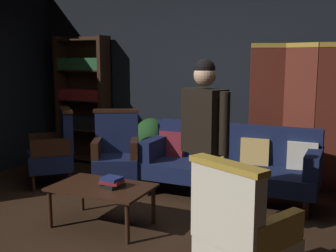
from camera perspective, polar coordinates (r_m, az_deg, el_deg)
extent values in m
plane|color=black|center=(4.25, -4.61, -14.41)|extent=(10.00, 10.00, 0.00)
cube|color=black|center=(6.15, 6.41, 6.44)|extent=(7.20, 0.10, 2.80)
cube|color=#5B2319|center=(5.77, 13.35, 1.57)|extent=(0.44, 0.19, 1.90)
cube|color=#B78E33|center=(5.72, 13.70, 10.73)|extent=(0.44, 0.19, 0.06)
cube|color=#5B2319|center=(5.70, 17.54, 1.28)|extent=(0.43, 0.21, 1.90)
cube|color=#B78E33|center=(5.65, 18.01, 10.56)|extent=(0.44, 0.22, 0.06)
cube|color=#5B2319|center=(5.63, 21.89, 0.94)|extent=(0.45, 0.14, 1.90)
cube|color=black|center=(7.17, -14.31, 3.62)|extent=(0.06, 0.32, 2.05)
cube|color=black|center=(6.68, -8.66, 3.40)|extent=(0.06, 0.32, 2.05)
cube|color=black|center=(7.04, -10.87, 3.64)|extent=(0.90, 0.02, 2.05)
cube|color=black|center=(7.08, -11.33, -4.27)|extent=(0.86, 0.30, 0.02)
cube|color=black|center=(6.98, -11.45, -0.42)|extent=(0.86, 0.30, 0.02)
cube|color=black|center=(6.95, -11.58, 0.48)|extent=(0.78, 0.22, 0.20)
cube|color=black|center=(6.92, -11.58, 3.52)|extent=(0.86, 0.30, 0.02)
cube|color=maroon|center=(6.89, -11.71, 4.29)|extent=(0.78, 0.22, 0.17)
cube|color=black|center=(6.89, -11.72, 7.52)|extent=(0.86, 0.30, 0.02)
cube|color=#1E4C28|center=(6.87, -11.85, 8.39)|extent=(0.78, 0.22, 0.19)
cube|color=black|center=(6.89, -11.85, 11.53)|extent=(0.86, 0.30, 0.02)
cylinder|color=black|center=(5.25, -2.88, -8.37)|extent=(0.07, 0.07, 0.22)
cylinder|color=black|center=(4.74, 18.42, -10.87)|extent=(0.07, 0.07, 0.22)
cylinder|color=black|center=(5.77, -0.13, -6.72)|extent=(0.07, 0.07, 0.22)
cylinder|color=black|center=(5.30, 19.13, -8.72)|extent=(0.07, 0.07, 0.22)
cube|color=#111938|center=(5.12, 8.23, -6.47)|extent=(2.10, 0.76, 0.20)
cube|color=#111938|center=(5.33, 9.25, -2.20)|extent=(2.10, 0.18, 0.46)
cube|color=#111938|center=(5.41, -1.74, -3.01)|extent=(0.16, 0.68, 0.26)
cube|color=#111938|center=(4.89, 19.42, -4.88)|extent=(0.16, 0.68, 0.26)
cube|color=maroon|center=(5.52, 0.57, -2.54)|extent=(0.34, 0.14, 0.35)
cube|color=#B79338|center=(5.32, 6.04, -3.03)|extent=(0.35, 0.13, 0.34)
cube|color=tan|center=(5.18, 11.86, -3.53)|extent=(0.35, 0.18, 0.35)
cube|color=beige|center=(5.09, 17.95, -4.01)|extent=(0.35, 0.16, 0.34)
cylinder|color=black|center=(4.43, -15.93, -10.94)|extent=(0.04, 0.04, 0.39)
cylinder|color=black|center=(3.94, -5.61, -13.24)|extent=(0.04, 0.04, 0.39)
cylinder|color=black|center=(4.83, -11.75, -9.07)|extent=(0.04, 0.04, 0.39)
cylinder|color=black|center=(4.38, -2.02, -10.81)|extent=(0.04, 0.04, 0.39)
cube|color=black|center=(4.31, -9.09, -8.34)|extent=(1.00, 0.64, 0.03)
cube|color=beige|center=(2.82, 8.02, -11.07)|extent=(0.56, 0.36, 0.54)
cube|color=#B78E33|center=(2.73, 8.16, -5.37)|extent=(0.60, 0.38, 0.04)
cube|color=#B78E33|center=(2.91, 14.72, -14.06)|extent=(0.30, 0.49, 0.22)
cube|color=#B78E33|center=(3.19, 7.60, -11.68)|extent=(0.30, 0.49, 0.22)
cylinder|color=black|center=(6.09, -18.15, -6.32)|extent=(0.04, 0.04, 0.22)
cylinder|color=black|center=(5.65, -18.02, -7.54)|extent=(0.04, 0.04, 0.22)
cylinder|color=black|center=(6.12, -13.82, -6.05)|extent=(0.04, 0.04, 0.22)
cylinder|color=black|center=(5.68, -13.34, -7.25)|extent=(0.04, 0.04, 0.22)
cube|color=#111938|center=(5.82, -15.94, -4.59)|extent=(0.79, 0.79, 0.24)
cube|color=#111938|center=(5.76, -13.83, -0.69)|extent=(0.48, 0.49, 0.54)
cube|color=black|center=(5.72, -13.94, 2.18)|extent=(0.51, 0.52, 0.04)
cube|color=black|center=(6.01, -16.19, -1.93)|extent=(0.42, 0.41, 0.22)
cube|color=black|center=(5.54, -15.88, -2.86)|extent=(0.42, 0.41, 0.22)
cylinder|color=black|center=(5.27, -9.82, -8.43)|extent=(0.04, 0.04, 0.22)
cylinder|color=black|center=(5.23, -4.76, -8.46)|extent=(0.04, 0.04, 0.22)
cylinder|color=black|center=(5.71, -9.24, -7.02)|extent=(0.04, 0.04, 0.22)
cylinder|color=black|center=(5.67, -4.59, -7.03)|extent=(0.04, 0.04, 0.22)
cube|color=#111938|center=(5.40, -7.15, -5.38)|extent=(0.75, 0.75, 0.24)
cube|color=#111938|center=(5.54, -7.05, -0.87)|extent=(0.55, 0.36, 0.54)
cube|color=black|center=(5.50, -7.11, 2.10)|extent=(0.59, 0.39, 0.04)
cube|color=black|center=(5.37, -9.76, -3.00)|extent=(0.31, 0.49, 0.22)
cube|color=black|center=(5.33, -4.63, -2.99)|extent=(0.31, 0.49, 0.22)
cylinder|color=black|center=(3.84, 5.58, -10.12)|extent=(0.12, 0.12, 0.86)
cylinder|color=black|center=(3.94, 4.15, -9.61)|extent=(0.12, 0.12, 0.86)
cube|color=maroon|center=(3.76, 4.95, -3.09)|extent=(0.36, 0.29, 0.09)
cube|color=black|center=(3.72, 5.01, 0.67)|extent=(0.45, 0.37, 0.58)
cube|color=white|center=(3.79, 6.23, 1.26)|extent=(0.13, 0.07, 0.41)
cube|color=maroon|center=(3.77, 6.34, 4.75)|extent=(0.09, 0.06, 0.04)
cylinder|color=black|center=(3.54, 7.79, 0.35)|extent=(0.09, 0.09, 0.54)
cylinder|color=black|center=(3.90, 2.49, 1.26)|extent=(0.09, 0.09, 0.54)
sphere|color=tan|center=(3.68, 5.10, 7.00)|extent=(0.20, 0.20, 0.20)
sphere|color=black|center=(3.68, 5.11, 7.78)|extent=(0.18, 0.18, 0.18)
cylinder|color=brown|center=(6.20, -2.28, -5.29)|extent=(0.28, 0.28, 0.28)
ellipsoid|color=#193D19|center=(6.11, -2.31, -1.81)|extent=(0.54, 0.54, 0.62)
cube|color=black|center=(4.26, -7.73, -8.06)|extent=(0.25, 0.23, 0.04)
cube|color=maroon|center=(4.25, -7.74, -7.61)|extent=(0.21, 0.19, 0.03)
cube|color=navy|center=(4.24, -7.75, -7.20)|extent=(0.21, 0.18, 0.04)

